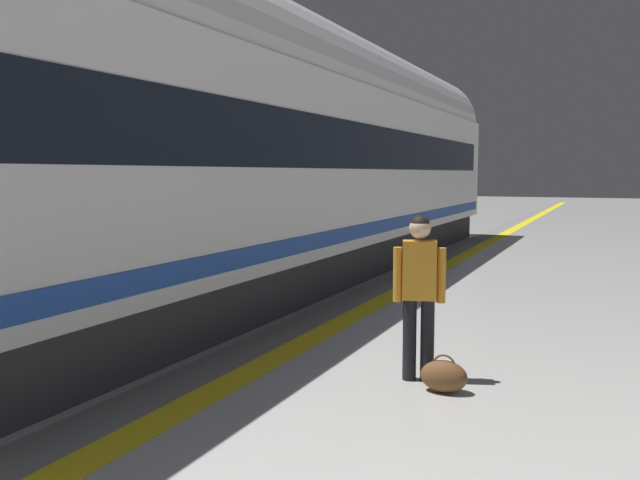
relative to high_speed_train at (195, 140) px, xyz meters
The scene contains 5 objects.
safety_line_strip 3.53m from the high_speed_train, 26.94° to the left, with size 0.36×80.00×0.01m, color yellow.
tactile_edge_band 3.30m from the high_speed_train, 31.58° to the left, with size 0.73×80.00×0.01m, color slate.
high_speed_train is the anchor object (origin of this frame).
passenger_near 4.60m from the high_speed_train, 26.73° to the right, with size 0.49×0.27×1.62m.
duffel_bag_near 5.29m from the high_speed_train, 27.88° to the right, with size 0.44×0.26×0.36m.
Camera 1 is at (2.64, 0.58, 2.03)m, focal length 38.03 mm.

